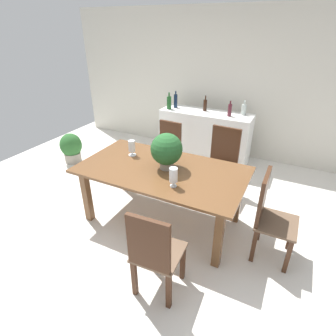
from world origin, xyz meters
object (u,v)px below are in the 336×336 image
object	(u,v)px
wine_bottle_dark	(176,101)
potted_plant_floor	(71,147)
chair_far_left	(167,149)
wine_bottle_green	(230,110)
chair_foot_end	(269,213)
chair_far_right	(222,159)
dining_table	(162,176)
flower_centerpiece	(167,150)
wine_glass	(171,148)
crystal_vase_left	(173,176)
kitchen_counter	(205,137)
wine_bottle_clear	(244,109)
chair_near_right	(154,252)
wine_bottle_amber	(205,105)
wine_bottle_tall	(169,103)
crystal_vase_center_near	(132,147)

from	to	relation	value
wine_bottle_dark	potted_plant_floor	world-z (taller)	wine_bottle_dark
chair_far_left	potted_plant_floor	world-z (taller)	chair_far_left
wine_bottle_green	chair_far_left	bearing A→B (deg)	-131.54
chair_foot_end	wine_bottle_green	bearing A→B (deg)	27.79
chair_far_left	chair_far_right	bearing A→B (deg)	3.79
dining_table	wine_bottle_dark	xyz separation A→B (m)	(-0.73, 1.92, 0.41)
flower_centerpiece	wine_glass	size ratio (longest dim) A/B	2.98
crystal_vase_left	wine_bottle_dark	distance (m)	2.45
kitchen_counter	potted_plant_floor	world-z (taller)	kitchen_counter
wine_bottle_green	wine_bottle_clear	bearing A→B (deg)	43.88
flower_centerpiece	chair_far_left	bearing A→B (deg)	116.56
chair_near_right	wine_bottle_clear	size ratio (longest dim) A/B	4.12
dining_table	chair_near_right	world-z (taller)	chair_near_right
chair_near_right	wine_bottle_green	size ratio (longest dim) A/B	3.81
kitchen_counter	wine_bottle_amber	world-z (taller)	wine_bottle_amber
dining_table	wine_bottle_tall	world-z (taller)	wine_bottle_tall
crystal_vase_left	potted_plant_floor	size ratio (longest dim) A/B	0.39
flower_centerpiece	wine_bottle_tall	bearing A→B (deg)	115.63
chair_far_right	crystal_vase_left	xyz separation A→B (m)	(-0.16, -1.31, 0.34)
kitchen_counter	potted_plant_floor	size ratio (longest dim) A/B	2.89
crystal_vase_left	wine_bottle_amber	distance (m)	2.31
potted_plant_floor	crystal_vase_left	bearing A→B (deg)	-22.18
flower_centerpiece	wine_bottle_green	size ratio (longest dim) A/B	1.71
wine_glass	wine_bottle_clear	distance (m)	1.75
chair_far_right	wine_bottle_clear	distance (m)	1.12
chair_far_right	crystal_vase_left	distance (m)	1.37
dining_table	wine_bottle_amber	size ratio (longest dim) A/B	7.49
crystal_vase_center_near	wine_bottle_dark	world-z (taller)	wine_bottle_dark
chair_foot_end	wine_bottle_tall	world-z (taller)	wine_bottle_tall
kitchen_counter	flower_centerpiece	bearing A→B (deg)	-84.85
crystal_vase_left	potted_plant_floor	world-z (taller)	crystal_vase_left
wine_glass	potted_plant_floor	distance (m)	2.34
wine_bottle_green	chair_near_right	bearing A→B (deg)	-86.75
chair_far_right	wine_glass	size ratio (longest dim) A/B	6.89
crystal_vase_left	crystal_vase_center_near	distance (m)	0.93
wine_glass	potted_plant_floor	xyz separation A→B (m)	(-2.23, 0.38, -0.58)
chair_near_right	crystal_vase_center_near	size ratio (longest dim) A/B	4.67
wine_bottle_dark	kitchen_counter	bearing A→B (deg)	-2.74
wine_bottle_clear	wine_bottle_green	xyz separation A→B (m)	(-0.19, -0.18, 0.01)
chair_far_left	kitchen_counter	world-z (taller)	chair_far_left
flower_centerpiece	wine_bottle_green	world-z (taller)	flower_centerpiece
flower_centerpiece	potted_plant_floor	world-z (taller)	flower_centerpiece
wine_bottle_dark	wine_bottle_amber	world-z (taller)	wine_bottle_dark
wine_glass	wine_bottle_dark	xyz separation A→B (m)	(-0.66, 1.54, 0.20)
wine_glass	wine_bottle_amber	distance (m)	1.60
chair_far_right	kitchen_counter	world-z (taller)	chair_far_right
wine_bottle_dark	wine_bottle_clear	bearing A→B (deg)	5.07
chair_far_right	flower_centerpiece	distance (m)	1.15
chair_far_right	wine_bottle_amber	world-z (taller)	wine_bottle_amber
chair_far_right	chair_foot_end	size ratio (longest dim) A/B	1.02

